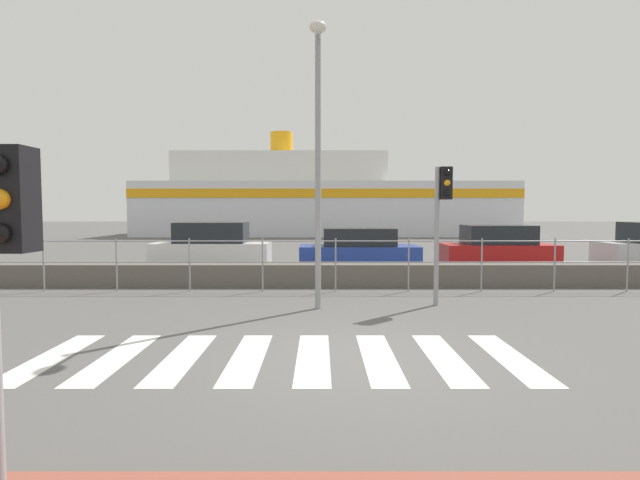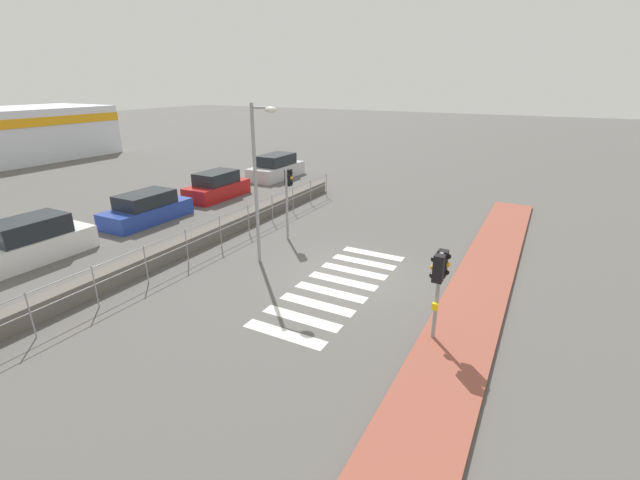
# 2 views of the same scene
# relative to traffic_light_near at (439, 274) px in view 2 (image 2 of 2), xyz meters

# --- Properties ---
(ground_plane) EXTENTS (160.00, 160.00, 0.00)m
(ground_plane) POSITION_rel_traffic_light_near_xyz_m (2.54, 3.51, -1.89)
(ground_plane) COLOR #565451
(sidewalk_brick) EXTENTS (24.00, 1.80, 0.12)m
(sidewalk_brick) POSITION_rel_traffic_light_near_xyz_m (2.54, -0.59, -1.83)
(sidewalk_brick) COLOR #934C3D
(sidewalk_brick) RESTS_ON ground_plane
(crosswalk) EXTENTS (6.75, 2.40, 0.01)m
(crosswalk) POSITION_rel_traffic_light_near_xyz_m (1.61, 3.51, -1.89)
(crosswalk) COLOR silver
(crosswalk) RESTS_ON ground_plane
(seawall) EXTENTS (20.18, 0.55, 0.59)m
(seawall) POSITION_rel_traffic_light_near_xyz_m (2.54, 9.98, -1.60)
(seawall) COLOR #605B54
(seawall) RESTS_ON ground_plane
(harbor_fence) EXTENTS (18.20, 0.04, 1.32)m
(harbor_fence) POSITION_rel_traffic_light_near_xyz_m (2.54, 9.11, -1.03)
(harbor_fence) COLOR gray
(harbor_fence) RESTS_ON ground_plane
(traffic_light_near) EXTENTS (0.58, 0.41, 2.43)m
(traffic_light_near) POSITION_rel_traffic_light_near_xyz_m (0.00, 0.00, 0.00)
(traffic_light_near) COLOR gray
(traffic_light_near) RESTS_ON ground_plane
(traffic_light_far) EXTENTS (0.34, 0.32, 2.93)m
(traffic_light_far) POSITION_rel_traffic_light_near_xyz_m (4.72, 7.28, 0.26)
(traffic_light_far) COLOR gray
(traffic_light_far) RESTS_ON ground_plane
(streetlamp) EXTENTS (0.32, 1.02, 5.59)m
(streetlamp) POSITION_rel_traffic_light_near_xyz_m (2.11, 6.75, 1.60)
(streetlamp) COLOR gray
(streetlamp) RESTS_ON ground_plane
(parked_car_white) EXTENTS (4.07, 1.76, 1.59)m
(parked_car_white) POSITION_rel_traffic_light_near_xyz_m (-1.69, 14.42, -1.22)
(parked_car_white) COLOR silver
(parked_car_white) RESTS_ON ground_plane
(parked_car_blue) EXTENTS (4.19, 1.77, 1.38)m
(parked_car_blue) POSITION_rel_traffic_light_near_xyz_m (3.54, 14.42, -1.30)
(parked_car_blue) COLOR #233D9E
(parked_car_blue) RESTS_ON ground_plane
(parked_car_red) EXTENTS (3.89, 1.72, 1.49)m
(parked_car_red) POSITION_rel_traffic_light_near_xyz_m (8.46, 14.42, -1.26)
(parked_car_red) COLOR #B21919
(parked_car_red) RESTS_ON ground_plane
(parked_car_silver) EXTENTS (4.51, 1.85, 1.59)m
(parked_car_silver) POSITION_rel_traffic_light_near_xyz_m (14.46, 14.42, -1.21)
(parked_car_silver) COLOR #BCBCC1
(parked_car_silver) RESTS_ON ground_plane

